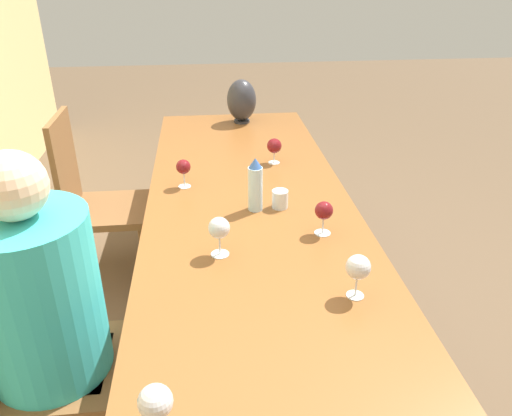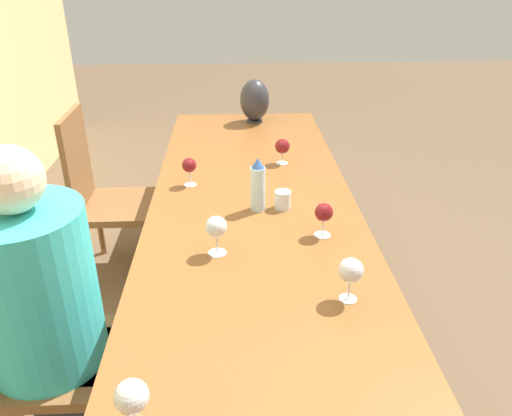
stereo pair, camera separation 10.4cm
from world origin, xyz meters
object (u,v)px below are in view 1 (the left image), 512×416
object	(u,v)px
vase	(242,100)
chair_far	(93,198)
water_tumbler	(280,199)
water_bottle	(255,185)
wine_glass_2	(155,403)
wine_glass_5	(183,167)
chair_near	(29,353)
wine_glass_0	(219,229)
wine_glass_4	(358,268)
wine_glass_1	(324,211)
wine_glass_3	(274,146)
person_near	(49,319)

from	to	relation	value
vase	chair_far	bearing A→B (deg)	124.55
water_tumbler	chair_far	size ratio (longest dim) A/B	0.08
water_bottle	wine_glass_2	distance (m)	1.17
water_bottle	wine_glass_5	world-z (taller)	water_bottle
water_bottle	water_tumbler	bearing A→B (deg)	-85.70
chair_near	wine_glass_0	bearing A→B (deg)	-72.10
water_tumbler	vase	xyz separation A→B (m)	(1.26, 0.07, 0.11)
wine_glass_4	wine_glass_5	size ratio (longest dim) A/B	1.11
wine_glass_0	chair_far	world-z (taller)	chair_far
water_bottle	wine_glass_1	distance (m)	0.34
water_bottle	chair_near	xyz separation A→B (m)	(-0.57, 0.84, -0.33)
wine_glass_3	chair_far	size ratio (longest dim) A/B	0.14
wine_glass_1	wine_glass_5	xyz separation A→B (m)	(0.51, 0.56, 0.00)
wine_glass_0	wine_glass_5	bearing A→B (deg)	12.95
wine_glass_5	wine_glass_3	bearing A→B (deg)	-61.38
water_tumbler	wine_glass_2	bearing A→B (deg)	158.02
wine_glass_1	wine_glass_4	size ratio (longest dim) A/B	0.91
chair_far	water_tumbler	bearing A→B (deg)	-124.09
chair_near	person_near	world-z (taller)	person_near
vase	wine_glass_1	xyz separation A→B (m)	(-1.50, -0.20, -0.05)
wine_glass_3	water_tumbler	bearing A→B (deg)	174.85
chair_far	wine_glass_4	bearing A→B (deg)	-139.78
vase	chair_far	world-z (taller)	vase
wine_glass_2	wine_glass_3	bearing A→B (deg)	-16.94
wine_glass_1	chair_near	size ratio (longest dim) A/B	0.14
wine_glass_1	wine_glass_3	bearing A→B (deg)	6.63
wine_glass_5	vase	bearing A→B (deg)	-19.83
vase	wine_glass_0	world-z (taller)	vase
wine_glass_0	wine_glass_5	world-z (taller)	wine_glass_0
water_bottle	chair_near	distance (m)	1.07
water_bottle	chair_far	distance (m)	1.12
vase	person_near	distance (m)	2.01
wine_glass_4	chair_far	distance (m)	1.74
wine_glass_0	water_bottle	bearing A→B (deg)	-25.82
water_bottle	chair_far	bearing A→B (deg)	52.23
wine_glass_3	wine_glass_4	world-z (taller)	wine_glass_4
wine_glass_0	wine_glass_3	bearing A→B (deg)	-20.38
water_bottle	wine_glass_1	world-z (taller)	water_bottle
chair_near	person_near	size ratio (longest dim) A/B	0.79
water_bottle	wine_glass_3	xyz separation A→B (m)	(0.53, -0.16, -0.02)
vase	person_near	bearing A→B (deg)	156.60
vase	wine_glass_3	bearing A→B (deg)	-171.27
water_tumbler	chair_far	xyz separation A→B (m)	(0.65, 0.95, -0.26)
wine_glass_4	vase	bearing A→B (deg)	6.45
water_tumbler	wine_glass_0	world-z (taller)	wine_glass_0
water_tumbler	wine_glass_1	xyz separation A→B (m)	(-0.25, -0.14, 0.06)
wine_glass_4	water_tumbler	bearing A→B (deg)	12.86
vase	chair_near	bearing A→B (deg)	154.17
water_bottle	chair_near	bearing A→B (deg)	124.02
water_bottle	wine_glass_4	bearing A→B (deg)	-158.20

